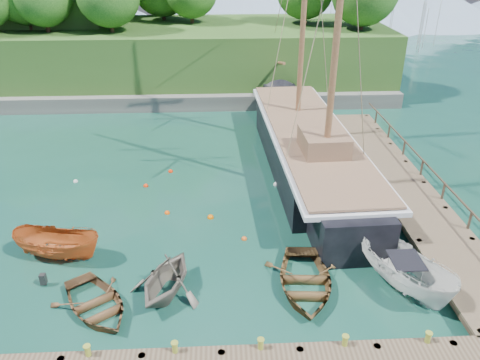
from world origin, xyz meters
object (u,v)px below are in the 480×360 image
object	(u,v)px
rowboat_2	(304,288)
cabin_boat_white	(401,287)
rowboat_0	(97,310)
schooner	(309,152)
motorboat_orange	(60,257)
rowboat_1	(167,293)

from	to	relation	value
rowboat_2	cabin_boat_white	bearing A→B (deg)	2.94
rowboat_0	schooner	world-z (taller)	schooner
rowboat_0	rowboat_2	size ratio (longest dim) A/B	0.86
rowboat_0	motorboat_orange	size ratio (longest dim) A/B	0.93
rowboat_2	cabin_boat_white	distance (m)	4.24
rowboat_1	schooner	xyz separation A→B (m)	(8.17, 11.86, 1.12)
motorboat_orange	cabin_boat_white	distance (m)	15.69
rowboat_1	motorboat_orange	size ratio (longest dim) A/B	0.84
rowboat_2	cabin_boat_white	size ratio (longest dim) A/B	0.89
rowboat_1	schooner	bearing A→B (deg)	75.93
rowboat_0	rowboat_1	bearing A→B (deg)	-17.93
rowboat_0	schooner	size ratio (longest dim) A/B	0.15
rowboat_0	schooner	bearing A→B (deg)	13.85
motorboat_orange	rowboat_2	bearing A→B (deg)	-89.35
rowboat_0	schooner	xyz separation A→B (m)	(10.95, 12.74, 1.12)
motorboat_orange	schooner	distance (m)	16.28
cabin_boat_white	rowboat_2	bearing A→B (deg)	154.80
rowboat_0	rowboat_1	distance (m)	2.91
rowboat_0	cabin_boat_white	xyz separation A→B (m)	(12.91, 0.79, 0.00)
motorboat_orange	schooner	xyz separation A→B (m)	(13.47, 9.08, 1.12)
cabin_boat_white	schooner	distance (m)	12.15
cabin_boat_white	motorboat_orange	bearing A→B (deg)	145.65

